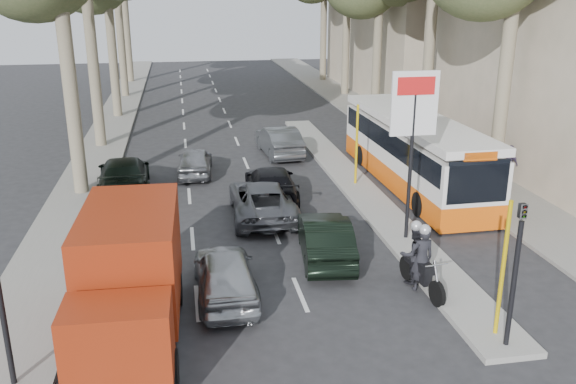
% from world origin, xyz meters
% --- Properties ---
extents(ground, '(120.00, 120.00, 0.00)m').
position_xyz_m(ground, '(0.00, 0.00, 0.00)').
color(ground, '#28282B').
rests_on(ground, ground).
extents(sidewalk_right, '(3.20, 70.00, 0.12)m').
position_xyz_m(sidewalk_right, '(8.60, 25.00, 0.06)').
color(sidewalk_right, gray).
rests_on(sidewalk_right, ground).
extents(median_left, '(2.40, 64.00, 0.12)m').
position_xyz_m(median_left, '(-8.00, 28.00, 0.06)').
color(median_left, gray).
rests_on(median_left, ground).
extents(traffic_island, '(1.50, 26.00, 0.16)m').
position_xyz_m(traffic_island, '(3.25, 11.00, 0.08)').
color(traffic_island, gray).
rests_on(traffic_island, ground).
extents(billboard, '(1.50, 12.10, 5.60)m').
position_xyz_m(billboard, '(3.25, 5.00, 3.70)').
color(billboard, yellow).
rests_on(billboard, ground).
extents(traffic_light_island, '(0.16, 0.41, 3.60)m').
position_xyz_m(traffic_light_island, '(3.25, -1.50, 2.49)').
color(traffic_light_island, black).
rests_on(traffic_light_island, ground).
extents(silver_hatchback, '(1.67, 4.01, 1.36)m').
position_xyz_m(silver_hatchback, '(-2.92, 2.22, 0.68)').
color(silver_hatchback, '#ACB0B5').
rests_on(silver_hatchback, ground).
extents(dark_hatchback, '(1.91, 4.28, 1.37)m').
position_xyz_m(dark_hatchback, '(0.31, 4.18, 0.68)').
color(dark_hatchback, black).
rests_on(dark_hatchback, ground).
extents(queue_car_a, '(2.39, 4.90, 1.34)m').
position_xyz_m(queue_car_a, '(-1.10, 8.12, 0.67)').
color(queue_car_a, '#515359').
rests_on(queue_car_a, ground).
extents(queue_car_b, '(2.08, 4.68, 1.33)m').
position_xyz_m(queue_car_b, '(-0.50, 9.97, 0.67)').
color(queue_car_b, black).
rests_on(queue_car_b, ground).
extents(queue_car_c, '(1.75, 3.77, 1.25)m').
position_xyz_m(queue_car_c, '(-3.35, 13.93, 0.63)').
color(queue_car_c, gray).
rests_on(queue_car_c, ground).
extents(queue_car_d, '(1.91, 4.58, 1.47)m').
position_xyz_m(queue_car_d, '(0.92, 16.68, 0.74)').
color(queue_car_d, '#4E5256').
rests_on(queue_car_d, ground).
extents(queue_car_e, '(2.33, 5.13, 1.46)m').
position_xyz_m(queue_car_e, '(-6.28, 12.00, 0.73)').
color(queue_car_e, black).
rests_on(queue_car_e, ground).
extents(red_truck, '(2.35, 5.76, 3.04)m').
position_xyz_m(red_truck, '(-5.23, 0.56, 1.61)').
color(red_truck, black).
rests_on(red_truck, ground).
extents(city_bus, '(2.63, 11.36, 2.99)m').
position_xyz_m(city_bus, '(5.66, 10.83, 1.57)').
color(city_bus, '#EB5A0D').
rests_on(city_bus, ground).
extents(motorcycle, '(0.94, 2.34, 2.00)m').
position_xyz_m(motorcycle, '(2.37, 1.80, 0.91)').
color(motorcycle, black).
rests_on(motorcycle, ground).
extents(pedestrian_near, '(0.68, 1.00, 1.55)m').
position_xyz_m(pedestrian_near, '(9.87, 10.36, 0.89)').
color(pedestrian_near, '#423651').
rests_on(pedestrian_near, sidewalk_right).
extents(pedestrian_far, '(1.27, 0.70, 1.86)m').
position_xyz_m(pedestrian_far, '(9.11, 10.47, 1.05)').
color(pedestrian_far, '#6B6250').
rests_on(pedestrian_far, sidewalk_right).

